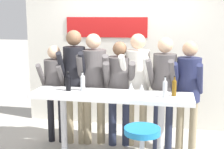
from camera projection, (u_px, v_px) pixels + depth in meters
The scene contains 16 objects.
back_wall at pixel (127, 54), 5.69m from camera, with size 3.84×0.12×2.69m.
tasting_table at pixel (111, 105), 4.32m from camera, with size 2.24×0.56×0.98m.
bar_stool at pixel (142, 149), 3.60m from camera, with size 0.44×0.44×0.78m.
person_far_left at pixel (55, 83), 4.93m from camera, with size 0.40×0.50×1.58m.
person_left at pixel (74, 74), 4.84m from camera, with size 0.45×0.58×1.82m.
person_center_left at pixel (94, 77), 4.84m from camera, with size 0.54×0.64×1.77m.
person_center at pixel (120, 83), 4.79m from camera, with size 0.52×0.60×1.65m.
person_center_right at pixel (137, 78), 4.75m from camera, with size 0.47×0.58×1.77m.
person_right at pixel (164, 81), 4.61m from camera, with size 0.48×0.59×1.73m.
person_far_right at pixel (188, 85), 4.54m from camera, with size 0.47×0.57×1.68m.
wine_bottle_0 at pixel (83, 82), 4.44m from camera, with size 0.07×0.07×0.27m.
wine_bottle_1 at pixel (174, 87), 4.14m from camera, with size 0.06×0.06×0.27m.
wine_bottle_2 at pixel (68, 82), 4.43m from camera, with size 0.07×0.07×0.28m.
wine_bottle_3 at pixel (165, 88), 4.06m from camera, with size 0.06×0.06×0.28m.
wine_glass_0 at pixel (142, 88), 4.08m from camera, with size 0.07×0.07×0.18m.
wine_glass_1 at pixel (131, 87), 4.15m from camera, with size 0.07×0.07×0.18m.
Camera 1 is at (0.82, -4.08, 2.05)m, focal length 50.00 mm.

